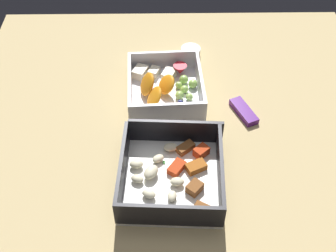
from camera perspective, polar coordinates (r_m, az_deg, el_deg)
table_surface at (r=80.75cm, az=0.94°, el=-1.66°), size 80.00×80.00×2.00cm
pasta_container at (r=72.31cm, az=0.54°, el=-6.22°), size 18.36×17.30×5.41cm
fruit_bowl at (r=86.76cm, az=-0.46°, el=5.09°), size 16.57×15.04×5.46cm
candy_bar at (r=84.59cm, az=9.75°, el=1.88°), size 7.38×4.98×1.20cm
paper_cup_liner at (r=96.89cm, az=2.93°, el=9.55°), size 4.21×4.21×1.84cm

